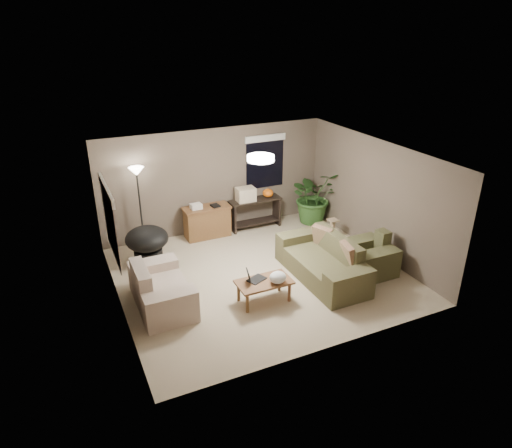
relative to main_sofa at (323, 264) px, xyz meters
name	(u,v)px	position (x,y,z in m)	size (l,w,h in m)	color
room_shell	(260,218)	(-1.12, 0.59, 0.96)	(5.50, 5.50, 5.50)	tan
main_sofa	(323,264)	(0.00, 0.00, 0.00)	(0.95, 2.20, 0.85)	brown
throw_pillows	(335,245)	(0.26, 0.00, 0.36)	(0.39, 1.40, 0.47)	#8C7251
loveseat	(160,291)	(-3.21, 0.37, 0.00)	(0.90, 1.60, 0.85)	beige
armchair	(367,258)	(0.92, -0.19, 0.00)	(0.95, 1.00, 0.85)	brown
coffee_table	(264,284)	(-1.46, -0.29, 0.06)	(1.00, 0.55, 0.42)	brown
laptop	(253,278)	(-1.62, -0.19, 0.19)	(0.42, 0.34, 0.24)	black
plastic_bag	(278,277)	(-1.26, -0.44, 0.23)	(0.31, 0.28, 0.22)	white
desk	(207,222)	(-1.47, 2.77, 0.08)	(1.10, 0.50, 0.75)	brown
desk_papers	(200,206)	(-1.63, 2.76, 0.51)	(0.68, 0.28, 0.12)	silver
console_table	(255,211)	(-0.23, 2.76, 0.14)	(1.30, 0.40, 0.75)	black
pumpkin	(268,193)	(0.12, 2.76, 0.56)	(0.26, 0.26, 0.21)	orange
cardboard_box	(246,194)	(-0.48, 2.76, 0.62)	(0.44, 0.33, 0.33)	beige
papasan_chair	(147,242)	(-3.04, 2.09, 0.17)	(1.12, 1.12, 0.80)	black
floor_lamp	(137,181)	(-2.99, 2.76, 1.30)	(0.32, 0.32, 1.91)	black
ceiling_fixture	(261,158)	(-1.12, 0.59, 2.15)	(0.50, 0.50, 0.10)	white
houseplant	(314,202)	(1.27, 2.48, 0.24)	(1.23, 1.37, 1.07)	#2D5923
cat_scratching_post	(332,231)	(1.13, 1.38, -0.08)	(0.32, 0.32, 0.50)	tan
window_left	(108,210)	(-3.84, 0.89, 1.49)	(0.05, 1.56, 1.33)	black
window_back	(265,153)	(0.18, 3.07, 1.49)	(1.06, 0.05, 1.33)	black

